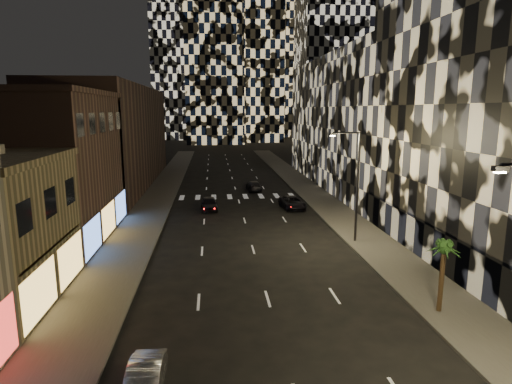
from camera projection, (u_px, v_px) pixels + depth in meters
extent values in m
cube|color=#47443F|center=(157.00, 198.00, 53.20)|extent=(4.00, 120.00, 0.15)
cube|color=#47443F|center=(315.00, 194.00, 55.18)|extent=(4.00, 120.00, 0.15)
cube|color=#4C4C47|center=(174.00, 197.00, 53.41)|extent=(0.20, 120.00, 0.15)
cube|color=#4C4C47|center=(299.00, 195.00, 54.97)|extent=(0.20, 120.00, 0.15)
cube|color=#4F362D|center=(43.00, 169.00, 35.26)|extent=(10.00, 15.00, 12.00)
cube|color=#4F362D|center=(114.00, 137.00, 60.96)|extent=(10.00, 40.00, 14.00)
cube|color=#383838|center=(432.00, 244.00, 30.23)|extent=(0.60, 25.00, 3.00)
cube|color=#232326|center=(373.00, 123.00, 61.32)|extent=(16.00, 40.00, 18.00)
cube|color=black|center=(500.00, 168.00, 14.07)|extent=(0.50, 0.25, 0.18)
cube|color=#FFEAB2|center=(500.00, 172.00, 14.10)|extent=(0.35, 0.18, 0.06)
cylinder|color=black|center=(357.00, 187.00, 34.64)|extent=(0.20, 0.20, 9.00)
cylinder|color=black|center=(346.00, 133.00, 33.70)|extent=(2.20, 0.14, 0.14)
cube|color=black|center=(333.00, 134.00, 33.61)|extent=(0.50, 0.25, 0.18)
cube|color=#FFEAB2|center=(333.00, 136.00, 33.63)|extent=(0.35, 0.18, 0.06)
imported|color=gray|center=(144.00, 382.00, 16.33)|extent=(1.37, 3.78, 1.24)
imported|color=black|center=(209.00, 204.00, 46.71)|extent=(1.95, 4.34, 1.45)
imported|color=black|center=(254.00, 186.00, 58.24)|extent=(2.05, 4.56, 1.30)
imported|color=black|center=(292.00, 203.00, 47.48)|extent=(2.66, 5.02, 1.35)
cylinder|color=#47331E|center=(441.00, 281.00, 22.80)|extent=(0.26, 0.26, 3.42)
sphere|color=#214A1A|center=(444.00, 247.00, 22.45)|extent=(0.75, 0.75, 0.75)
cone|color=#214A1A|center=(449.00, 248.00, 22.47)|extent=(1.49, 0.36, 0.90)
cone|color=#214A1A|center=(445.00, 247.00, 22.67)|extent=(1.20, 1.32, 0.90)
cone|color=#214A1A|center=(441.00, 247.00, 22.71)|extent=(0.56, 1.51, 0.90)
cone|color=#214A1A|center=(439.00, 248.00, 22.56)|extent=(1.45, 0.96, 0.90)
cone|color=#214A1A|center=(441.00, 249.00, 22.33)|extent=(1.48, 0.86, 0.90)
cone|color=#214A1A|center=(446.00, 250.00, 22.20)|extent=(0.68, 1.51, 0.90)
cone|color=#214A1A|center=(449.00, 249.00, 22.26)|extent=(1.12, 1.37, 0.90)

